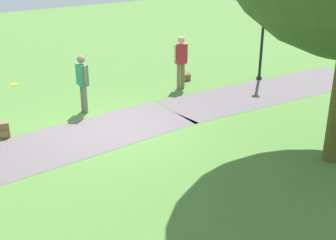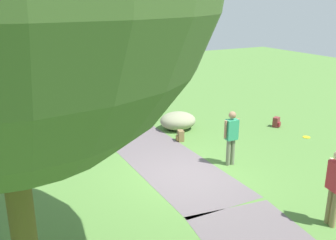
{
  "view_description": "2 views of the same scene",
  "coord_description": "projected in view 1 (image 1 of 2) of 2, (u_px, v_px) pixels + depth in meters",
  "views": [
    {
      "loc": [
        5.62,
        9.43,
        4.62
      ],
      "look_at": [
        -0.42,
        1.81,
        0.72
      ],
      "focal_mm": 46.55,
      "sensor_mm": 36.0,
      "label": 1
    },
    {
      "loc": [
        -8.62,
        5.06,
        4.86
      ],
      "look_at": [
        1.09,
        -0.03,
        1.39
      ],
      "focal_mm": 40.32,
      "sensor_mm": 36.0,
      "label": 2
    }
  ],
  "objects": [
    {
      "name": "footpath_segment_mid",
      "position": [
        47.0,
        147.0,
        10.72
      ],
      "size": [
        8.0,
        2.32,
        0.01
      ],
      "color": "#61575B",
      "rests_on": "ground"
    },
    {
      "name": "footpath_segment_near",
      "position": [
        272.0,
        90.0,
        14.94
      ],
      "size": [
        8.22,
        3.27,
        0.01
      ],
      "color": "#61575B",
      "rests_on": "ground"
    },
    {
      "name": "ground_plane",
      "position": [
        115.0,
        129.0,
        11.82
      ],
      "size": [
        48.0,
        48.0,
        0.0
      ],
      "primitive_type": "plane",
      "color": "#4F7A37"
    },
    {
      "name": "woman_with_handbag",
      "position": [
        181.0,
        58.0,
        14.77
      ],
      "size": [
        0.51,
        0.31,
        1.82
      ],
      "color": "olive",
      "rests_on": "ground"
    },
    {
      "name": "lamp_post",
      "position": [
        264.0,
        15.0,
        15.3
      ],
      "size": [
        0.28,
        0.28,
        3.82
      ],
      "color": "black",
      "rests_on": "ground"
    },
    {
      "name": "frisbee_on_grass",
      "position": [
        15.0,
        84.0,
        15.53
      ],
      "size": [
        0.27,
        0.27,
        0.02
      ],
      "color": "yellow",
      "rests_on": "ground"
    },
    {
      "name": "backpack_by_boulder",
      "position": [
        4.0,
        130.0,
        11.23
      ],
      "size": [
        0.32,
        0.31,
        0.4
      ],
      "color": "brown",
      "rests_on": "ground"
    },
    {
      "name": "handbag_on_grass",
      "position": [
        186.0,
        77.0,
        15.94
      ],
      "size": [
        0.34,
        0.32,
        0.31
      ],
      "color": "brown",
      "rests_on": "ground"
    },
    {
      "name": "man_near_boulder",
      "position": [
        83.0,
        80.0,
        12.63
      ],
      "size": [
        0.26,
        0.52,
        1.72
      ],
      "color": "#6A7457",
      "rests_on": "ground"
    }
  ]
}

